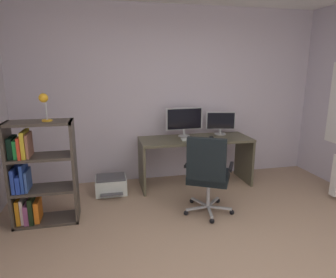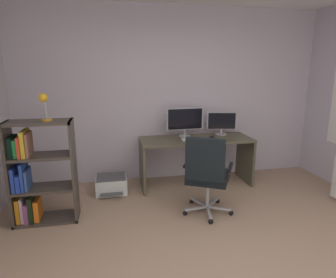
% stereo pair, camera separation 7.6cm
% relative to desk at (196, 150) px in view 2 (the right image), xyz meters
% --- Properties ---
extents(ground_plane, '(4.79, 5.05, 0.02)m').
position_rel_desk_xyz_m(ground_plane, '(-0.28, -2.11, -0.57)').
color(ground_plane, tan).
rests_on(ground_plane, ground).
extents(wall_back, '(4.79, 0.10, 2.70)m').
position_rel_desk_xyz_m(wall_back, '(-0.28, 0.46, 0.79)').
color(wall_back, silver).
rests_on(wall_back, ground).
extents(desk, '(1.68, 0.63, 0.74)m').
position_rel_desk_xyz_m(desk, '(0.00, 0.00, 0.00)').
color(desk, brown).
rests_on(desk, ground).
extents(monitor_main, '(0.58, 0.18, 0.44)m').
position_rel_desk_xyz_m(monitor_main, '(-0.13, 0.17, 0.44)').
color(monitor_main, '#B2B5B7').
rests_on(monitor_main, desk).
extents(monitor_secondary, '(0.46, 0.18, 0.36)m').
position_rel_desk_xyz_m(monitor_secondary, '(0.47, 0.17, 0.39)').
color(monitor_secondary, '#B2B5B7').
rests_on(monitor_secondary, desk).
extents(keyboard, '(0.35, 0.15, 0.02)m').
position_rel_desk_xyz_m(keyboard, '(-0.07, -0.09, 0.19)').
color(keyboard, silver).
rests_on(keyboard, desk).
extents(computer_mouse, '(0.08, 0.11, 0.03)m').
position_rel_desk_xyz_m(computer_mouse, '(0.22, -0.09, 0.20)').
color(computer_mouse, black).
rests_on(computer_mouse, desk).
extents(office_chair, '(0.66, 0.69, 1.02)m').
position_rel_desk_xyz_m(office_chair, '(-0.16, -1.00, 0.00)').
color(office_chair, '#B7BABC').
rests_on(office_chair, ground).
extents(bookshelf, '(0.72, 0.34, 1.20)m').
position_rel_desk_xyz_m(bookshelf, '(-2.14, -0.73, 0.01)').
color(bookshelf, '#3E362F').
rests_on(bookshelf, ground).
extents(desk_lamp, '(0.12, 0.11, 0.30)m').
position_rel_desk_xyz_m(desk_lamp, '(-1.97, -0.73, 0.86)').
color(desk_lamp, gold).
rests_on(desk_lamp, bookshelf).
extents(printer, '(0.44, 0.44, 0.25)m').
position_rel_desk_xyz_m(printer, '(-1.29, -0.06, -0.43)').
color(printer, silver).
rests_on(printer, ground).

